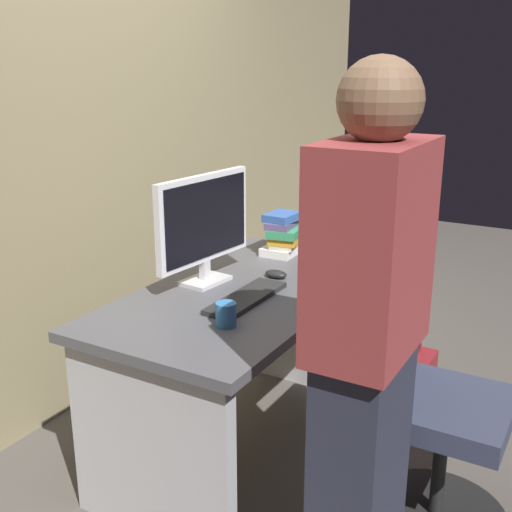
{
  "coord_description": "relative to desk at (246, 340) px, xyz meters",
  "views": [
    {
      "loc": [
        -2.11,
        -1.26,
        1.63
      ],
      "look_at": [
        0.0,
        -0.05,
        0.88
      ],
      "focal_mm": 44.94,
      "sensor_mm": 36.0,
      "label": 1
    }
  ],
  "objects": [
    {
      "name": "ground_plane",
      "position": [
        0.0,
        0.0,
        -0.5
      ],
      "size": [
        9.0,
        9.0,
        0.0
      ],
      "primitive_type": "plane",
      "color": "#4C4742"
    },
    {
      "name": "wall_back",
      "position": [
        0.0,
        0.94,
        1.0
      ],
      "size": [
        6.4,
        0.1,
        3.0
      ],
      "primitive_type": "cube",
      "color": "#8C7F5B",
      "rests_on": "ground"
    },
    {
      "name": "desk",
      "position": [
        0.0,
        0.0,
        0.0
      ],
      "size": [
        1.41,
        0.74,
        0.73
      ],
      "color": "#4C4C51",
      "rests_on": "ground"
    },
    {
      "name": "office_chair",
      "position": [
        -0.06,
        -0.79,
        -0.07
      ],
      "size": [
        0.52,
        0.52,
        0.94
      ],
      "color": "black",
      "rests_on": "ground"
    },
    {
      "name": "person_at_desk",
      "position": [
        -0.54,
        -0.72,
        0.34
      ],
      "size": [
        0.4,
        0.24,
        1.64
      ],
      "color": "#262838",
      "rests_on": "ground"
    },
    {
      "name": "monitor",
      "position": [
        -0.01,
        0.19,
        0.48
      ],
      "size": [
        0.54,
        0.16,
        0.46
      ],
      "color": "silver",
      "rests_on": "desk"
    },
    {
      "name": "keyboard",
      "position": [
        -0.11,
        -0.07,
        0.24
      ],
      "size": [
        0.43,
        0.13,
        0.02
      ],
      "primitive_type": "cube",
      "rotation": [
        0.0,
        0.0,
        -0.01
      ],
      "color": "#262626",
      "rests_on": "desk"
    },
    {
      "name": "mouse",
      "position": [
        0.19,
        -0.04,
        0.24
      ],
      "size": [
        0.06,
        0.1,
        0.03
      ],
      "primitive_type": "ellipsoid",
      "color": "black",
      "rests_on": "desk"
    },
    {
      "name": "cup_near_keyboard",
      "position": [
        -0.36,
        -0.13,
        0.27
      ],
      "size": [
        0.07,
        0.07,
        0.09
      ],
      "primitive_type": "cylinder",
      "color": "#3372B2",
      "rests_on": "desk"
    },
    {
      "name": "book_stack",
      "position": [
        0.51,
        0.09,
        0.32
      ],
      "size": [
        0.21,
        0.18,
        0.2
      ],
      "color": "white",
      "rests_on": "desk"
    },
    {
      "name": "handbag",
      "position": [
        0.65,
        -0.54,
        -0.36
      ],
      "size": [
        0.34,
        0.14,
        0.38
      ],
      "color": "maroon",
      "rests_on": "ground"
    }
  ]
}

